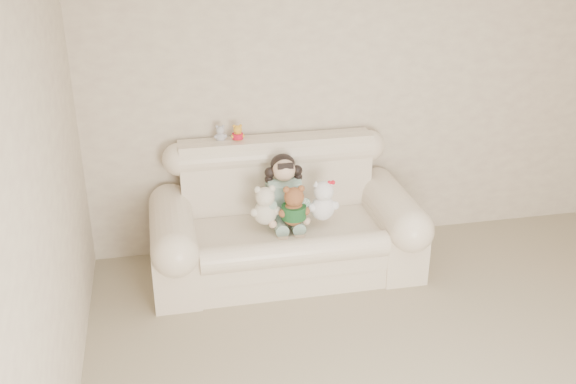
% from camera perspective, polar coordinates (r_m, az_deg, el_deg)
% --- Properties ---
extents(wall_back, '(4.50, 0.00, 4.50)m').
position_cam_1_polar(wall_back, '(5.49, 6.15, 8.41)').
color(wall_back, beige).
rests_on(wall_back, ground).
extents(wall_left, '(0.00, 5.00, 5.00)m').
position_cam_1_polar(wall_left, '(2.99, -22.04, -7.31)').
color(wall_left, beige).
rests_on(wall_left, ground).
extents(sofa, '(2.10, 0.95, 1.03)m').
position_cam_1_polar(sofa, '(5.14, -0.23, -1.95)').
color(sofa, '#FFF0CD').
rests_on(sofa, floor).
extents(seated_child, '(0.36, 0.43, 0.56)m').
position_cam_1_polar(seated_child, '(5.13, -0.37, 0.31)').
color(seated_child, '#23674D').
rests_on(seated_child, sofa).
extents(brown_teddy, '(0.28, 0.25, 0.38)m').
position_cam_1_polar(brown_teddy, '(4.93, 0.51, -0.87)').
color(brown_teddy, brown).
rests_on(brown_teddy, sofa).
extents(white_cat, '(0.28, 0.24, 0.39)m').
position_cam_1_polar(white_cat, '(5.02, 3.08, -0.36)').
color(white_cat, white).
rests_on(white_cat, sofa).
extents(cream_teddy, '(0.26, 0.21, 0.37)m').
position_cam_1_polar(cream_teddy, '(4.95, -2.01, -0.84)').
color(cream_teddy, silver).
rests_on(cream_teddy, sofa).
extents(yellow_mini_bear, '(0.13, 0.11, 0.17)m').
position_cam_1_polar(yellow_mini_bear, '(5.21, -4.41, 5.26)').
color(yellow_mini_bear, '#FFB235').
rests_on(yellow_mini_bear, sofa).
extents(grey_mini_plush, '(0.12, 0.11, 0.17)m').
position_cam_1_polar(grey_mini_plush, '(5.22, -5.91, 5.21)').
color(grey_mini_plush, '#B1B0B7').
rests_on(grey_mini_plush, sofa).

